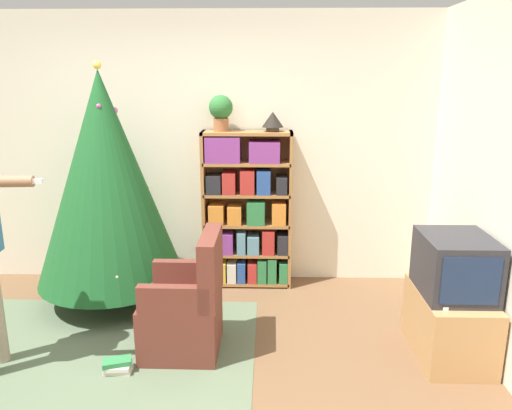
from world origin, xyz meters
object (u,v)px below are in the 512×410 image
at_px(bookshelf, 247,211).
at_px(christmas_tree, 106,179).
at_px(table_lamp, 273,120).
at_px(potted_plant, 221,110).
at_px(television, 455,265).
at_px(armchair, 187,310).

distance_m(bookshelf, christmas_tree, 1.33).
height_order(christmas_tree, table_lamp, christmas_tree).
relative_size(christmas_tree, potted_plant, 6.48).
bearing_deg(television, table_lamp, 135.55).
distance_m(armchair, potted_plant, 1.87).
relative_size(television, armchair, 0.63).
height_order(bookshelf, christmas_tree, christmas_tree).
bearing_deg(bookshelf, television, -39.46).
relative_size(bookshelf, christmas_tree, 0.71).
relative_size(potted_plant, table_lamp, 1.64).
height_order(christmas_tree, potted_plant, christmas_tree).
bearing_deg(potted_plant, christmas_tree, -156.62).
height_order(christmas_tree, armchair, christmas_tree).
bearing_deg(bookshelf, armchair, -107.69).
bearing_deg(television, potted_plant, 144.33).
bearing_deg(table_lamp, christmas_tree, -163.81).
bearing_deg(armchair, christmas_tree, -135.33).
xyz_separation_m(armchair, table_lamp, (0.64, 1.25, 1.29)).
distance_m(christmas_tree, armchair, 1.42).
xyz_separation_m(television, christmas_tree, (-2.75, 0.85, 0.43)).
distance_m(armchair, table_lamp, 1.91).
bearing_deg(potted_plant, television, -35.67).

